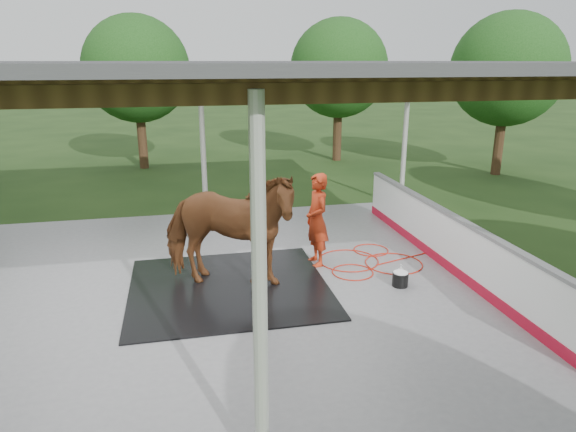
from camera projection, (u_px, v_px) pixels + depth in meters
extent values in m
plane|color=#1E3814|center=(222.00, 289.00, 9.64)|extent=(100.00, 100.00, 0.00)
cube|color=slate|center=(222.00, 288.00, 9.63)|extent=(12.00, 10.00, 0.05)
cylinder|color=beige|center=(260.00, 306.00, 4.67)|extent=(0.14, 0.14, 3.85)
cylinder|color=beige|center=(203.00, 145.00, 13.46)|extent=(0.14, 0.14, 3.85)
cylinder|color=beige|center=(405.00, 139.00, 14.61)|extent=(0.14, 0.14, 3.85)
cube|color=brown|center=(253.00, 94.00, 4.31)|extent=(12.00, 0.10, 0.18)
cube|color=brown|center=(233.00, 85.00, 5.71)|extent=(12.00, 0.10, 0.18)
cube|color=brown|center=(221.00, 80.00, 7.12)|extent=(12.00, 0.10, 0.18)
cube|color=brown|center=(213.00, 77.00, 8.52)|extent=(12.00, 0.10, 0.18)
cube|color=brown|center=(207.00, 75.00, 9.92)|extent=(12.00, 0.10, 0.18)
cube|color=brown|center=(203.00, 73.00, 11.32)|extent=(12.00, 0.10, 0.18)
cube|color=brown|center=(200.00, 71.00, 12.73)|extent=(12.00, 0.10, 0.18)
cube|color=brown|center=(517.00, 75.00, 9.67)|extent=(0.12, 10.00, 0.18)
cube|color=#38383A|center=(213.00, 65.00, 8.46)|extent=(12.60, 10.60, 0.10)
cube|color=#B00E27|center=(446.00, 262.00, 10.52)|extent=(0.14, 8.00, 0.20)
cube|color=white|center=(448.00, 239.00, 10.38)|extent=(0.12, 8.00, 1.00)
cube|color=slate|center=(451.00, 215.00, 10.23)|extent=(0.16, 8.00, 0.06)
cylinder|color=#382314|center=(142.00, 140.00, 20.14)|extent=(0.36, 0.36, 2.20)
sphere|color=#194714|center=(136.00, 69.00, 19.35)|extent=(4.00, 4.00, 4.00)
cylinder|color=#382314|center=(337.00, 134.00, 21.75)|extent=(0.36, 0.36, 2.20)
sphere|color=#194714|center=(339.00, 68.00, 20.96)|extent=(4.00, 4.00, 4.00)
cylinder|color=#382314|center=(499.00, 145.00, 19.02)|extent=(0.36, 0.36, 2.20)
sphere|color=#194714|center=(508.00, 70.00, 18.23)|extent=(4.00, 4.00, 4.00)
cube|color=black|center=(229.00, 287.00, 9.57)|extent=(3.63, 3.41, 0.03)
imported|color=brown|center=(227.00, 230.00, 9.24)|extent=(2.90, 2.18, 2.23)
imported|color=#AB2C12|center=(317.00, 220.00, 10.43)|extent=(0.54, 0.75, 1.92)
cylinder|color=black|center=(400.00, 279.00, 9.61)|extent=(0.30, 0.30, 0.26)
cylinder|color=white|center=(401.00, 273.00, 9.58)|extent=(0.27, 0.27, 0.03)
imported|color=silver|center=(401.00, 272.00, 9.87)|extent=(0.14, 0.15, 0.32)
imported|color=#338CD8|center=(398.00, 280.00, 9.65)|extent=(0.12, 0.13, 0.20)
torus|color=red|center=(394.00, 263.00, 10.69)|extent=(1.20, 1.20, 0.02)
torus|color=red|center=(353.00, 272.00, 10.25)|extent=(0.84, 0.84, 0.02)
torus|color=red|center=(371.00, 250.00, 11.44)|extent=(0.78, 0.78, 0.02)
torus|color=red|center=(348.00, 260.00, 10.85)|extent=(1.27, 1.27, 0.02)
cylinder|color=red|center=(404.00, 258.00, 10.96)|extent=(1.45, 0.49, 0.02)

